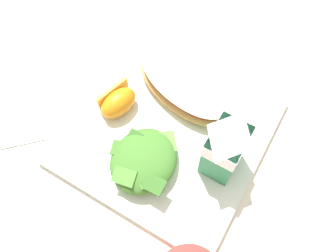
% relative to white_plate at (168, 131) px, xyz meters
% --- Properties ---
extents(ground, '(3.00, 3.00, 0.00)m').
position_rel_white_plate_xyz_m(ground, '(0.00, 0.00, -0.01)').
color(ground, beige).
extents(white_plate, '(0.28, 0.28, 0.02)m').
position_rel_white_plate_xyz_m(white_plate, '(0.00, 0.00, 0.00)').
color(white_plate, white).
rests_on(white_plate, ground).
extents(cheesy_pizza_bread, '(0.12, 0.19, 0.04)m').
position_rel_white_plate_xyz_m(cheesy_pizza_bread, '(-0.07, -0.01, 0.03)').
color(cheesy_pizza_bread, tan).
rests_on(cheesy_pizza_bread, white_plate).
extents(green_salad_pile, '(0.11, 0.10, 0.04)m').
position_rel_white_plate_xyz_m(green_salad_pile, '(0.07, 0.00, 0.03)').
color(green_salad_pile, '#3D7028').
rests_on(green_salad_pile, white_plate).
extents(milk_carton, '(0.06, 0.04, 0.11)m').
position_rel_white_plate_xyz_m(milk_carton, '(0.01, 0.09, 0.07)').
color(milk_carton, '#2D8451').
rests_on(milk_carton, white_plate).
extents(orange_wedge_front, '(0.07, 0.05, 0.04)m').
position_rel_white_plate_xyz_m(orange_wedge_front, '(0.01, -0.08, 0.03)').
color(orange_wedge_front, orange).
rests_on(orange_wedge_front, white_plate).
extents(metal_fork, '(0.14, 0.15, 0.01)m').
position_rel_white_plate_xyz_m(metal_fork, '(0.10, -0.16, -0.01)').
color(metal_fork, silver).
rests_on(metal_fork, ground).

